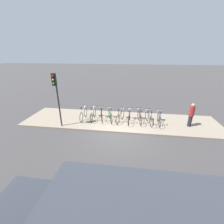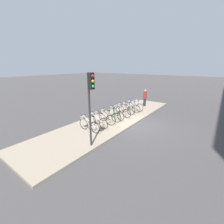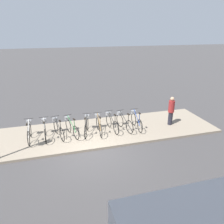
# 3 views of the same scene
# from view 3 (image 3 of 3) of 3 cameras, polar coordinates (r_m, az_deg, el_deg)

# --- Properties ---
(ground_plane) EXTENTS (120.00, 120.00, 0.00)m
(ground_plane) POSITION_cam_3_polar(r_m,az_deg,el_deg) (10.50, -5.15, -10.13)
(ground_plane) COLOR #423F3F
(sidewalk) EXTENTS (14.62, 3.60, 0.12)m
(sidewalk) POSITION_cam_3_polar(r_m,az_deg,el_deg) (12.03, -6.81, -5.57)
(sidewalk) COLOR gray
(sidewalk) RESTS_ON ground_plane
(parked_bicycle_0) EXTENTS (0.46, 1.74, 1.07)m
(parked_bicycle_0) POSITION_cam_3_polar(r_m,az_deg,el_deg) (11.74, -20.81, -4.76)
(parked_bicycle_0) COLOR black
(parked_bicycle_0) RESTS_ON sidewalk
(parked_bicycle_1) EXTENTS (0.46, 1.74, 1.07)m
(parked_bicycle_1) POSITION_cam_3_polar(r_m,az_deg,el_deg) (11.69, -17.12, -4.41)
(parked_bicycle_1) COLOR black
(parked_bicycle_1) RESTS_ON sidewalk
(parked_bicycle_2) EXTENTS (0.59, 1.70, 1.07)m
(parked_bicycle_2) POSITION_cam_3_polar(r_m,az_deg,el_deg) (11.66, -13.89, -4.15)
(parked_bicycle_2) COLOR black
(parked_bicycle_2) RESTS_ON sidewalk
(parked_bicycle_3) EXTENTS (0.64, 1.68, 1.07)m
(parked_bicycle_3) POSITION_cam_3_polar(r_m,az_deg,el_deg) (11.68, -10.60, -3.82)
(parked_bicycle_3) COLOR black
(parked_bicycle_3) RESTS_ON sidewalk
(parked_bicycle_4) EXTENTS (0.61, 1.69, 1.07)m
(parked_bicycle_4) POSITION_cam_3_polar(r_m,az_deg,el_deg) (11.73, -6.67, -3.48)
(parked_bicycle_4) COLOR black
(parked_bicycle_4) RESTS_ON sidewalk
(parked_bicycle_5) EXTENTS (0.46, 1.74, 1.07)m
(parked_bicycle_5) POSITION_cam_3_polar(r_m,az_deg,el_deg) (11.78, -3.49, -3.25)
(parked_bicycle_5) COLOR black
(parked_bicycle_5) RESTS_ON sidewalk
(parked_bicycle_6) EXTENTS (0.46, 1.73, 1.07)m
(parked_bicycle_6) POSITION_cam_3_polar(r_m,az_deg,el_deg) (12.05, -0.10, -2.64)
(parked_bicycle_6) COLOR black
(parked_bicycle_6) RESTS_ON sidewalk
(parked_bicycle_7) EXTENTS (0.55, 1.71, 1.07)m
(parked_bicycle_7) POSITION_cam_3_polar(r_m,az_deg,el_deg) (12.14, 3.08, -2.48)
(parked_bicycle_7) COLOR black
(parked_bicycle_7) RESTS_ON sidewalk
(parked_bicycle_8) EXTENTS (0.46, 1.74, 1.07)m
(parked_bicycle_8) POSITION_cam_3_polar(r_m,az_deg,el_deg) (12.36, 6.32, -2.14)
(parked_bicycle_8) COLOR black
(parked_bicycle_8) RESTS_ON sidewalk
(pedestrian) EXTENTS (0.34, 0.34, 1.69)m
(pedestrian) POSITION_cam_3_polar(r_m,az_deg,el_deg) (13.01, 15.19, 0.44)
(pedestrian) COLOR #23232D
(pedestrian) RESTS_ON sidewalk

